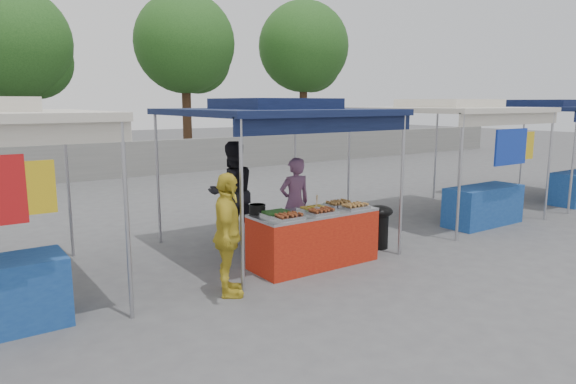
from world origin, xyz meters
TOP-DOWN VIEW (x-y plane):
  - ground_plane at (0.00, 0.00)m, footprint 80.00×80.00m
  - back_wall at (0.00, 11.00)m, footprint 40.00×0.25m
  - main_canopy at (0.00, 0.97)m, footprint 3.20×3.20m
  - neighbor_stall_right at (4.50, 0.57)m, footprint 3.20×3.20m
  - neighbor_stall_far at (8.50, 0.57)m, footprint 3.20×3.20m
  - tree_1 at (-2.11, 12.88)m, footprint 3.65×3.61m
  - tree_2 at (4.02, 13.38)m, footprint 3.95×3.95m
  - tree_3 at (9.79, 13.27)m, footprint 4.10×4.10m
  - vendor_table at (0.00, -0.10)m, footprint 2.00×0.80m
  - food_tray_fl at (-0.64, -0.33)m, footprint 0.42×0.30m
  - food_tray_fm at (-0.04, -0.33)m, footprint 0.42×0.30m
  - food_tray_fr at (0.64, -0.32)m, footprint 0.42×0.30m
  - food_tray_bl at (-0.66, -0.04)m, footprint 0.42×0.30m
  - food_tray_bm at (0.02, -0.04)m, footprint 0.42×0.30m
  - food_tray_br at (0.57, -0.01)m, footprint 0.42×0.30m
  - cooking_pot at (-0.82, 0.23)m, footprint 0.25×0.25m
  - skewer_cup at (-0.08, -0.29)m, footprint 0.08×0.08m
  - wok_burner at (1.49, -0.03)m, footprint 0.45×0.45m
  - crate_left at (-0.27, 0.41)m, footprint 0.53×0.37m
  - crate_right at (0.18, 0.64)m, footprint 0.54×0.38m
  - crate_stacked at (0.18, 0.64)m, footprint 0.52×0.37m
  - vendor_woman at (0.33, 0.87)m, footprint 0.62×0.44m
  - helper_man at (-0.40, 1.77)m, footprint 0.93×0.75m
  - customer_person at (-1.71, -0.50)m, footprint 0.81×1.03m

SIDE VIEW (x-z plane):
  - ground_plane at x=0.00m, z-range 0.00..0.00m
  - crate_left at x=-0.27m, z-range 0.00..0.32m
  - crate_right at x=0.18m, z-range 0.00..0.32m
  - vendor_table at x=0.00m, z-range 0.00..0.85m
  - wok_burner at x=1.49m, z-range 0.07..0.83m
  - crate_stacked at x=0.18m, z-range 0.32..0.64m
  - back_wall at x=0.00m, z-range 0.00..1.20m
  - vendor_woman at x=0.33m, z-range 0.00..1.58m
  - customer_person at x=-1.71m, z-range 0.00..1.63m
  - food_tray_fl at x=-0.64m, z-range 0.85..0.92m
  - food_tray_fm at x=-0.04m, z-range 0.85..0.92m
  - food_tray_fr at x=0.64m, z-range 0.85..0.92m
  - food_tray_bl at x=-0.66m, z-range 0.85..0.92m
  - food_tray_bm at x=0.02m, z-range 0.85..0.92m
  - food_tray_br at x=0.57m, z-range 0.85..0.92m
  - skewer_cup at x=-0.08m, z-range 0.85..0.95m
  - helper_man at x=-0.40m, z-range 0.00..1.83m
  - cooking_pot at x=-0.82m, z-range 0.85..0.99m
  - neighbor_stall_right at x=4.50m, z-range 0.32..2.89m
  - neighbor_stall_far at x=8.50m, z-range 0.32..2.89m
  - main_canopy at x=0.00m, z-range 1.08..3.65m
  - tree_1 at x=-2.11m, z-range 1.14..7.35m
  - tree_2 at x=4.02m, z-range 1.25..8.04m
  - tree_3 at x=9.79m, z-range 1.30..8.35m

